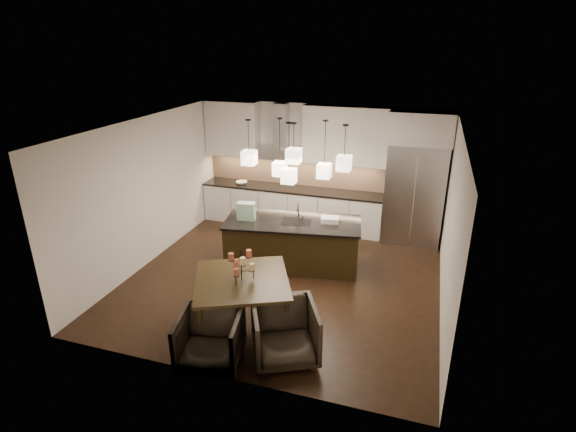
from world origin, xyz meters
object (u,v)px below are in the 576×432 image
(armchair_right, at_px, (285,333))
(armchair_left, at_px, (210,340))
(dining_table, at_px, (243,303))
(island_body, at_px, (292,244))
(refrigerator, at_px, (414,194))

(armchair_right, bearing_deg, armchair_left, 178.70)
(dining_table, xyz_separation_m, armchair_right, (0.84, -0.51, -0.01))
(dining_table, relative_size, armchair_right, 1.54)
(dining_table, bearing_deg, armchair_left, -119.73)
(island_body, relative_size, dining_table, 1.82)
(armchair_left, bearing_deg, refrigerator, 52.76)
(armchair_right, bearing_deg, refrigerator, 46.39)
(refrigerator, xyz_separation_m, armchair_right, (-1.41, -4.50, -0.67))
(refrigerator, height_order, armchair_left, refrigerator)
(refrigerator, distance_m, island_body, 2.88)
(island_body, bearing_deg, armchair_right, -84.32)
(island_body, height_order, dining_table, island_body)
(dining_table, distance_m, armchair_left, 0.94)
(island_body, distance_m, armchair_left, 3.08)
(refrigerator, relative_size, dining_table, 1.58)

